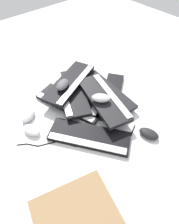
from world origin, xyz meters
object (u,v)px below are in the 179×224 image
Objects in this scene: keyboard_4 at (71,92)px; mouse_0 at (28,116)px; keyboard_6 at (103,99)px; mouse_3 at (149,134)px; keyboard_1 at (70,103)px; mouse_4 at (63,85)px; keyboard_2 at (89,137)px; mouse_1 at (101,98)px; keyboard_0 at (108,95)px; keyboard_5 at (69,83)px; keyboard_3 at (105,92)px; mouse_2 at (32,130)px.

keyboard_4 is 4.20× the size of mouse_0.
keyboard_6 is at bearing -63.27° from mouse_0.
keyboard_1 is at bearing -176.29° from mouse_3.
keyboard_4 is 4.20× the size of mouse_4.
keyboard_1 is at bearing -49.41° from mouse_0.
keyboard_4 reaches higher than keyboard_2.
mouse_1 is (0.06, -0.21, 0.07)m from keyboard_4.
keyboard_5 is (-0.16, 0.20, 0.06)m from keyboard_0.
keyboard_1 is 1.02× the size of keyboard_3.
mouse_1 is 0.43m from mouse_2.
keyboard_4 reaches higher than mouse_3.
keyboard_4 is 0.54m from mouse_3.
mouse_0 is (-0.47, 0.17, -0.02)m from keyboard_3.
keyboard_2 is at bearing -111.73° from keyboard_4.
keyboard_1 is 0.29m from keyboard_2.
keyboard_5 reaches higher than keyboard_1.
keyboard_3 is at bearing -23.57° from keyboard_1.
keyboard_5 is at bearing -85.50° from mouse_2.
keyboard_3 is at bearing 38.23° from keyboard_6.
keyboard_5 is 0.08m from mouse_4.
keyboard_5 is 1.00× the size of keyboard_6.
keyboard_4 is (-0.18, 0.15, 0.03)m from keyboard_0.
keyboard_0 is 0.96× the size of keyboard_1.
keyboard_6 is (-0.09, -0.05, 0.06)m from keyboard_0.
mouse_1 is 1.00× the size of mouse_3.
keyboard_6 reaches higher than keyboard_4.
keyboard_0 is 0.26m from keyboard_1.
mouse_0 is (-0.25, 0.07, 0.01)m from keyboard_1.
mouse_3 reaches higher than keyboard_0.
keyboard_2 is at bearing 47.34° from mouse_4.
mouse_3 is (0.18, -0.48, 0.01)m from keyboard_1.
keyboard_3 reaches higher than mouse_3.
keyboard_2 is 4.07× the size of mouse_2.
keyboard_1 is 1.01× the size of keyboard_4.
mouse_0 reaches higher than keyboard_2.
keyboard_5 and keyboard_6 have the same top height.
keyboard_5 is at bearing 169.78° from mouse_4.
keyboard_1 is at bearing 74.28° from keyboard_2.
mouse_1 reaches higher than keyboard_1.
mouse_0 is at bearing 116.95° from keyboard_2.
mouse_2 is (-0.44, 0.12, -0.05)m from keyboard_6.
mouse_4 is at bearing 75.87° from keyboard_2.
mouse_0 reaches higher than keyboard_0.
mouse_0 is at bearing 160.56° from keyboard_3.
mouse_2 is at bearing -144.02° from mouse_0.
mouse_2 is (-0.22, 0.24, 0.01)m from keyboard_2.
keyboard_0 is 0.53m from mouse_2.
keyboard_6 reaches higher than keyboard_0.
mouse_0 is 0.11m from mouse_2.
keyboard_6 is at bearing 90.93° from mouse_4.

